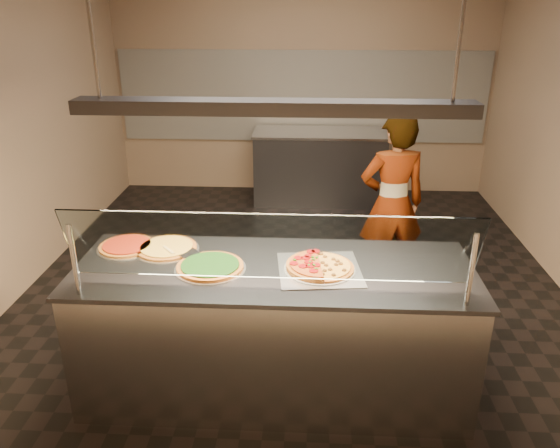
# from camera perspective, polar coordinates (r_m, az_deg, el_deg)

# --- Properties ---
(ground) EXTENTS (5.00, 6.00, 0.02)m
(ground) POSITION_cam_1_polar(r_m,az_deg,el_deg) (5.09, 1.46, -7.29)
(ground) COLOR black
(ground) RESTS_ON ground
(wall_back) EXTENTS (5.00, 0.02, 3.00)m
(wall_back) POSITION_cam_1_polar(r_m,az_deg,el_deg) (7.50, 2.36, 14.69)
(wall_back) COLOR #91755E
(wall_back) RESTS_ON ground
(wall_front) EXTENTS (5.00, 0.02, 3.00)m
(wall_front) POSITION_cam_1_polar(r_m,az_deg,el_deg) (1.74, -1.39, -13.44)
(wall_front) COLOR #91755E
(wall_front) RESTS_ON ground
(tile_band) EXTENTS (4.90, 0.02, 1.20)m
(tile_band) POSITION_cam_1_polar(r_m,az_deg,el_deg) (7.50, 2.33, 13.15)
(tile_band) COLOR silver
(tile_band) RESTS_ON wall_back
(serving_counter) EXTENTS (2.56, 0.94, 0.93)m
(serving_counter) POSITION_cam_1_polar(r_m,az_deg,el_deg) (3.73, -0.61, -10.89)
(serving_counter) COLOR #B7B7BC
(serving_counter) RESTS_ON ground
(sneeze_guard) EXTENTS (2.32, 0.18, 0.54)m
(sneeze_guard) POSITION_cam_1_polar(r_m,az_deg,el_deg) (3.06, -1.09, -2.54)
(sneeze_guard) COLOR #B7B7BC
(sneeze_guard) RESTS_ON serving_counter
(perforated_tray) EXTENTS (0.57, 0.57, 0.01)m
(perforated_tray) POSITION_cam_1_polar(r_m,az_deg,el_deg) (3.48, 4.15, -4.69)
(perforated_tray) COLOR silver
(perforated_tray) RESTS_ON serving_counter
(half_pizza_pepperoni) EXTENTS (0.26, 0.44, 0.05)m
(half_pizza_pepperoni) POSITION_cam_1_polar(r_m,az_deg,el_deg) (3.46, 2.48, -4.23)
(half_pizza_pepperoni) COLOR brown
(half_pizza_pepperoni) RESTS_ON perforated_tray
(half_pizza_sausage) EXTENTS (0.26, 0.44, 0.04)m
(half_pizza_sausage) POSITION_cam_1_polar(r_m,az_deg,el_deg) (3.47, 5.84, -4.42)
(half_pizza_sausage) COLOR brown
(half_pizza_sausage) RESTS_ON perforated_tray
(pizza_spinach) EXTENTS (0.46, 0.46, 0.03)m
(pizza_spinach) POSITION_cam_1_polar(r_m,az_deg,el_deg) (3.51, -7.30, -4.38)
(pizza_spinach) COLOR silver
(pizza_spinach) RESTS_ON serving_counter
(pizza_cheese) EXTENTS (0.44, 0.44, 0.03)m
(pizza_cheese) POSITION_cam_1_polar(r_m,az_deg,el_deg) (3.81, -11.74, -2.42)
(pizza_cheese) COLOR silver
(pizza_cheese) RESTS_ON serving_counter
(pizza_tomato) EXTENTS (0.40, 0.40, 0.03)m
(pizza_tomato) POSITION_cam_1_polar(r_m,az_deg,el_deg) (3.91, -15.69, -2.18)
(pizza_tomato) COLOR silver
(pizza_tomato) RESTS_ON serving_counter
(pizza_spatula) EXTENTS (0.28, 0.17, 0.02)m
(pizza_spatula) POSITION_cam_1_polar(r_m,az_deg,el_deg) (3.71, -10.68, -2.81)
(pizza_spatula) COLOR #B7B7BC
(pizza_spatula) RESTS_ON pizza_spinach
(prep_table) EXTENTS (1.72, 0.74, 0.93)m
(prep_table) POSITION_cam_1_polar(r_m,az_deg,el_deg) (7.27, 4.13, 6.05)
(prep_table) COLOR #3D3D43
(prep_table) RESTS_ON ground
(worker) EXTENTS (0.66, 0.50, 1.64)m
(worker) POSITION_cam_1_polar(r_m,az_deg,el_deg) (4.98, 11.63, 2.07)
(worker) COLOR #29252D
(worker) RESTS_ON ground
(heat_lamp_housing) EXTENTS (2.30, 0.18, 0.08)m
(heat_lamp_housing) POSITION_cam_1_polar(r_m,az_deg,el_deg) (3.17, -0.72, 12.11)
(heat_lamp_housing) COLOR #3D3D43
(heat_lamp_housing) RESTS_ON ceiling
(lamp_rod_left) EXTENTS (0.02, 0.02, 1.01)m
(lamp_rod_left) POSITION_cam_1_polar(r_m,az_deg,el_deg) (3.34, -19.43, 20.88)
(lamp_rod_left) COLOR #B7B7BC
(lamp_rod_left) RESTS_ON ceiling
(lamp_rod_right) EXTENTS (0.02, 0.02, 1.01)m
(lamp_rod_right) POSITION_cam_1_polar(r_m,az_deg,el_deg) (3.21, 18.69, 20.95)
(lamp_rod_right) COLOR #B7B7BC
(lamp_rod_right) RESTS_ON ceiling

